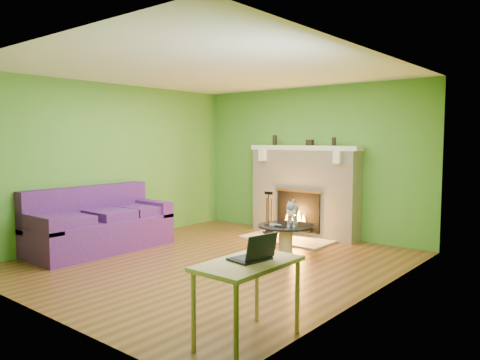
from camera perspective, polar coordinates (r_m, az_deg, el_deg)
The scene contains 22 objects.
floor at distance 6.57m, azimuth -3.13°, elevation -9.89°, with size 5.00×5.00×0.00m, color #5B311A.
ceiling at distance 6.42m, azimuth -3.24°, elevation 13.15°, with size 5.00×5.00×0.00m, color white.
wall_back at distance 8.37m, azimuth 8.50°, elevation 2.28°, with size 5.00×5.00×0.00m, color #4F922F.
wall_front at distance 4.84m, azimuth -23.68°, elevation -0.03°, with size 5.00×5.00×0.00m, color #4F922F.
wall_left at distance 8.06m, azimuth -15.04°, elevation 2.06°, with size 5.00×5.00×0.00m, color #4F922F.
wall_right at distance 5.12m, azimuth 15.68°, elevation 0.46°, with size 5.00×5.00×0.00m, color #4F922F.
window_frame at distance 4.30m, azimuth 10.78°, elevation 3.06°, with size 1.20×1.20×0.00m, color silver.
window_pane at distance 4.31m, azimuth 10.68°, elevation 3.07°, with size 1.06×1.06×0.00m, color white.
fireplace at distance 8.26m, azimuth 7.79°, elevation -1.42°, with size 2.10×0.46×1.58m.
hearth at distance 7.95m, azimuth 5.76°, elevation -7.18°, with size 1.50×0.75×0.03m, color beige.
mantel at distance 8.19m, azimuth 7.78°, elevation 3.91°, with size 2.10×0.28×0.08m, color silver.
sofa at distance 7.50m, azimuth -16.90°, elevation -5.33°, with size 0.97×2.14×0.96m.
coffee_table at distance 6.84m, azimuth 5.59°, elevation -7.06°, with size 0.80×0.80×0.45m.
desk at distance 3.94m, azimuth 0.96°, elevation -11.06°, with size 0.53×0.92×0.68m.
cat at distance 6.77m, azimuth 6.42°, elevation -3.91°, with size 0.22×0.61×0.38m, color slate, non-canonical shape.
remote_silver at distance 6.76m, azimuth 4.33°, elevation -5.45°, with size 0.17×0.04×0.02m, color #949496.
remote_black at distance 6.64m, azimuth 4.88°, elevation -5.65°, with size 0.16×0.04×0.02m, color black.
laptop at distance 3.94m, azimuth 1.19°, elevation -8.02°, with size 0.28×0.32×0.24m, color black, non-canonical shape.
fire_tools at distance 8.28m, azimuth 3.49°, elevation -3.95°, with size 0.20×0.20×0.74m, color black, non-canonical shape.
mantel_vase_left at distance 8.57m, azimuth 4.26°, elevation 4.86°, with size 0.08×0.08×0.18m, color black.
mantel_vase_right at distance 7.94m, azimuth 11.37°, elevation 4.62°, with size 0.07×0.07×0.14m, color black.
mantel_box at distance 8.16m, azimuth 8.51°, elevation 4.53°, with size 0.12×0.08×0.10m, color black.
Camera 1 is at (4.31, -4.67, 1.69)m, focal length 35.00 mm.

